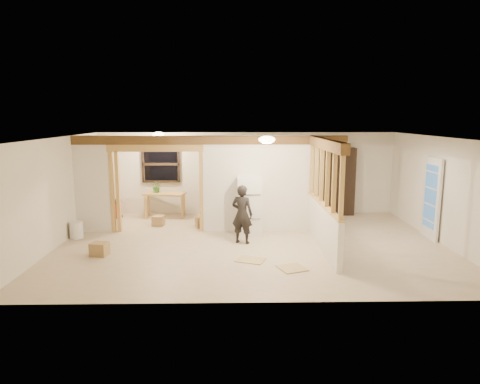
{
  "coord_description": "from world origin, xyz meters",
  "views": [
    {
      "loc": [
        -0.47,
        -9.74,
        2.97
      ],
      "look_at": [
        -0.26,
        0.4,
        1.18
      ],
      "focal_mm": 32.0,
      "sensor_mm": 36.0,
      "label": 1
    }
  ],
  "objects_px": {
    "refrigerator": "(249,206)",
    "woman": "(242,214)",
    "bookshelf": "(337,182)",
    "work_table": "(165,205)",
    "shop_vac": "(115,209)"
  },
  "relations": [
    {
      "from": "refrigerator",
      "to": "woman",
      "type": "bearing_deg",
      "value": -104.78
    },
    {
      "from": "bookshelf",
      "to": "woman",
      "type": "bearing_deg",
      "value": -135.28
    },
    {
      "from": "work_table",
      "to": "bookshelf",
      "type": "distance_m",
      "value": 5.24
    },
    {
      "from": "refrigerator",
      "to": "bookshelf",
      "type": "xyz_separation_m",
      "value": [
        2.76,
        2.16,
        0.29
      ]
    },
    {
      "from": "woman",
      "to": "bookshelf",
      "type": "bearing_deg",
      "value": -113.89
    },
    {
      "from": "woman",
      "to": "shop_vac",
      "type": "distance_m",
      "value": 4.59
    },
    {
      "from": "shop_vac",
      "to": "bookshelf",
      "type": "relative_size",
      "value": 0.27
    },
    {
      "from": "refrigerator",
      "to": "work_table",
      "type": "relative_size",
      "value": 1.25
    },
    {
      "from": "refrigerator",
      "to": "bookshelf",
      "type": "relative_size",
      "value": 0.72
    },
    {
      "from": "woman",
      "to": "work_table",
      "type": "xyz_separation_m",
      "value": [
        -2.23,
        2.7,
        -0.33
      ]
    },
    {
      "from": "shop_vac",
      "to": "bookshelf",
      "type": "xyz_separation_m",
      "value": [
        6.68,
        0.27,
        0.75
      ]
    },
    {
      "from": "refrigerator",
      "to": "bookshelf",
      "type": "height_order",
      "value": "bookshelf"
    },
    {
      "from": "work_table",
      "to": "refrigerator",
      "type": "bearing_deg",
      "value": -26.29
    },
    {
      "from": "woman",
      "to": "shop_vac",
      "type": "bearing_deg",
      "value": -14.38
    },
    {
      "from": "bookshelf",
      "to": "work_table",
      "type": "bearing_deg",
      "value": -177.34
    }
  ]
}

